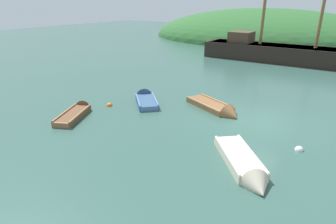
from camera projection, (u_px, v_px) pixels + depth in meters
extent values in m
plane|color=#33564C|center=(254.00, 121.00, 14.28)|extent=(120.00, 120.00, 0.00)
ellipsoid|color=#2D602D|center=(262.00, 39.00, 45.52)|extent=(37.20, 24.38, 9.41)
cube|color=black|center=(282.00, 58.00, 28.00)|extent=(15.64, 3.58, 2.41)
cube|color=#997A51|center=(284.00, 46.00, 27.58)|extent=(15.01, 3.30, 0.10)
cube|color=#4C3828|center=(241.00, 37.00, 29.64)|extent=(2.24, 2.36, 1.10)
cube|color=brown|center=(73.00, 117.00, 14.55)|extent=(1.92, 2.70, 0.39)
cone|color=brown|center=(86.00, 106.00, 16.03)|extent=(1.07, 0.96, 0.88)
cube|color=#8E6242|center=(61.00, 125.00, 13.40)|extent=(0.81, 0.46, 0.27)
cube|color=#8E6242|center=(76.00, 111.00, 14.92)|extent=(0.85, 0.52, 0.05)
cube|color=#8E6242|center=(69.00, 118.00, 14.09)|extent=(0.85, 0.52, 0.05)
cube|color=#8E6242|center=(80.00, 113.00, 14.42)|extent=(1.13, 2.30, 0.07)
cube|color=#8E6242|center=(65.00, 112.00, 14.53)|extent=(1.13, 2.30, 0.07)
cube|color=beige|center=(238.00, 159.00, 10.63)|extent=(2.69, 2.93, 0.43)
cone|color=beige|center=(259.00, 189.00, 8.94)|extent=(1.23, 1.20, 1.00)
cube|color=white|center=(227.00, 140.00, 11.92)|extent=(0.81, 0.70, 0.30)
cube|color=white|center=(244.00, 162.00, 10.10)|extent=(0.86, 0.76, 0.05)
cube|color=white|center=(234.00, 149.00, 11.05)|extent=(0.86, 0.76, 0.05)
cube|color=white|center=(226.00, 154.00, 10.49)|extent=(1.91, 2.26, 0.07)
cube|color=white|center=(252.00, 152.00, 10.59)|extent=(1.91, 2.26, 0.07)
cube|color=#335175|center=(147.00, 103.00, 16.52)|extent=(2.44, 2.45, 0.40)
cone|color=#335175|center=(144.00, 95.00, 17.88)|extent=(1.17, 1.16, 1.04)
cube|color=#4F75A1|center=(149.00, 109.00, 15.46)|extent=(0.78, 0.77, 0.28)
cube|color=#4F75A1|center=(146.00, 98.00, 16.85)|extent=(0.84, 0.83, 0.05)
cube|color=#4F75A1|center=(148.00, 103.00, 16.09)|extent=(0.84, 0.83, 0.05)
cube|color=#4F75A1|center=(155.00, 99.00, 16.53)|extent=(1.69, 1.71, 0.07)
cube|color=#4F75A1|center=(138.00, 100.00, 16.34)|extent=(1.69, 1.71, 0.07)
cube|color=brown|center=(209.00, 106.00, 16.09)|extent=(3.14, 2.27, 0.38)
cone|color=brown|center=(232.00, 116.00, 14.65)|extent=(1.11, 1.29, 1.09)
cube|color=#AE7B4F|center=(194.00, 98.00, 17.19)|extent=(0.54, 0.99, 0.27)
cube|color=#AE7B4F|center=(215.00, 106.00, 15.64)|extent=(0.61, 1.03, 0.05)
cube|color=#AE7B4F|center=(204.00, 101.00, 16.45)|extent=(0.61, 1.03, 0.05)
cube|color=#AE7B4F|center=(202.00, 104.00, 15.75)|extent=(2.64, 1.28, 0.07)
cube|color=#AE7B4F|center=(217.00, 101.00, 16.28)|extent=(2.64, 1.28, 0.07)
sphere|color=orange|center=(109.00, 106.00, 16.32)|extent=(0.35, 0.35, 0.35)
sphere|color=white|center=(299.00, 150.00, 11.44)|extent=(0.34, 0.34, 0.34)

